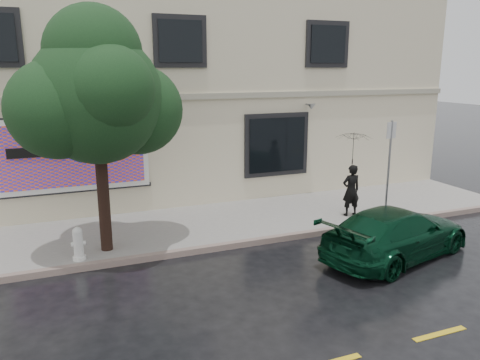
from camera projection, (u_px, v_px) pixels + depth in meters
name	position (u px, v px, depth m)	size (l,w,h in m)	color
ground	(244.00, 273.00, 10.39)	(90.00, 90.00, 0.00)	black
sidewalk	(201.00, 225.00, 13.31)	(20.00, 3.50, 0.15)	#9B9893
curb	(221.00, 247.00, 11.73)	(20.00, 0.18, 0.16)	slate
building	(154.00, 93.00, 17.69)	(20.00, 8.12, 7.00)	beige
billboard	(73.00, 155.00, 13.19)	(4.30, 0.16, 2.20)	white
car	(396.00, 233.00, 11.14)	(1.86, 4.22, 1.23)	#08311C
pedestrian	(351.00, 190.00, 13.80)	(0.56, 0.37, 1.55)	black
umbrella	(353.00, 151.00, 13.52)	(1.10, 1.10, 0.81)	black
street_tree	(97.00, 99.00, 10.52)	(2.99, 2.99, 5.13)	black
fire_hydrant	(78.00, 244.00, 10.68)	(0.32, 0.30, 0.79)	silver
sign_pole	(389.00, 161.00, 13.36)	(0.35, 0.06, 2.86)	gray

